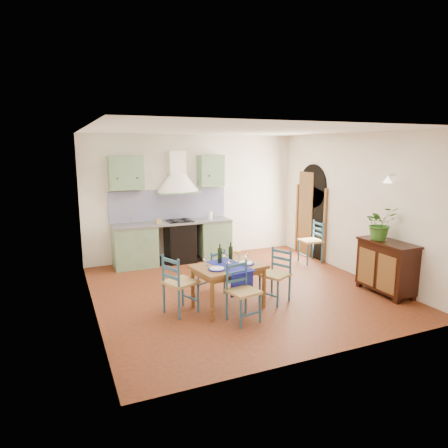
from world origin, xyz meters
The scene contains 13 objects.
floor centered at (0.00, 0.00, 0.00)m, with size 5.00×5.00×0.00m, color #4F1E10.
back_wall centered at (-0.47, 2.29, 1.05)m, with size 5.00×0.96×2.80m.
right_wall centered at (2.50, 0.28, 1.34)m, with size 0.26×5.00×2.80m.
left_wall centered at (-2.50, 0.00, 1.40)m, with size 0.04×5.00×2.80m, color white.
ceiling centered at (0.00, 0.00, 2.80)m, with size 5.00×5.00×0.01m, color silver.
dining_table centered at (-0.51, -0.63, 0.62)m, with size 1.20×0.93×1.01m.
chair_near centered at (-0.53, -1.17, 0.45)m, with size 0.48×0.48×0.87m.
chair_far centered at (-0.53, 0.00, 0.41)m, with size 0.50×0.50×0.80m.
chair_left centered at (-1.30, -0.55, 0.48)m, with size 0.57×0.57×0.93m.
chair_right centered at (0.32, -0.70, 0.45)m, with size 0.55×0.55×0.88m.
chair_spare centered at (2.23, 1.00, 0.48)m, with size 0.44×0.44×0.92m.
sideboard centered at (2.26, -1.15, 0.51)m, with size 0.50×1.05×0.94m.
potted_plant centered at (2.21, -0.98, 1.23)m, with size 0.53×0.46×0.59m, color #2D5E1D.
Camera 1 is at (-2.95, -6.16, 2.53)m, focal length 32.00 mm.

